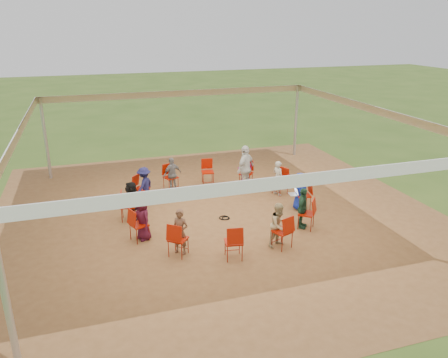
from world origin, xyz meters
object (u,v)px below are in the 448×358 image
object	(u,v)px
chair_3	(208,172)
chair_5	(141,189)
chair_0	(303,195)
person_seated_1	(278,178)
person_seated_7	(180,232)
chair_10	(282,232)
person_seated_9	(302,208)
chair_2	(246,173)
person_seated_3	(172,174)
person_seated_0	(300,191)
chair_4	(171,177)
person_seated_4	(144,185)
person_seated_5	(132,201)
chair_7	(139,225)
person_seated_6	(143,218)
chair_9	(234,242)
person_seated_2	(245,171)
person_seated_8	(279,225)
chair_6	(128,206)
chair_8	(178,239)
cable_coil	(225,218)
chair_1	(280,181)
standing_person	(246,168)
chair_11	(306,214)
laptop	(295,192)

from	to	relation	value
chair_3	chair_5	xyz separation A→B (m)	(-2.47, -0.96, 0.00)
chair_0	person_seated_1	xyz separation A→B (m)	(-0.26, 1.32, 0.15)
person_seated_7	chair_3	bearing A→B (deg)	105.36
chair_10	person_seated_9	bearing A→B (deg)	19.94
chair_2	person_seated_3	size ratio (longest dim) A/B	0.76
person_seated_0	person_seated_7	bearing A→B (deg)	120.00
chair_4	person_seated_9	bearing A→B (deg)	104.64
person_seated_4	person_seated_5	world-z (taller)	same
chair_7	person_seated_6	xyz separation A→B (m)	(0.11, 0.04, 0.15)
chair_9	person_seated_7	world-z (taller)	person_seated_7
chair_0	chair_10	bearing A→B (deg)	150.00
chair_2	chair_4	size ratio (longest dim) A/B	1.00
person_seated_2	person_seated_7	bearing A→B (deg)	90.00
person_seated_0	person_seated_8	size ratio (longest dim) A/B	1.00
chair_9	person_seated_9	size ratio (longest dim) A/B	0.76
chair_6	chair_8	xyz separation A→B (m)	(0.96, -2.47, 0.00)
person_seated_2	chair_0	bearing A→B (deg)	152.30
chair_7	person_seated_7	distance (m)	1.35
chair_4	cable_coil	xyz separation A→B (m)	(1.05, -2.83, -0.43)
chair_7	chair_8	distance (m)	1.37
chair_4	cable_coil	world-z (taller)	chair_4
chair_7	chair_10	distance (m)	3.75
chair_0	person_seated_8	bearing A→B (deg)	147.70
chair_3	chair_5	distance (m)	2.65
chair_1	person_seated_8	bearing A→B (deg)	133.67
person_seated_3	person_seated_8	bearing A→B (deg)	90.00
person_seated_8	person_seated_9	size ratio (longest dim) A/B	1.00
chair_0	person_seated_4	size ratio (longest dim) A/B	0.76
chair_8	person_seated_1	bearing A→B (deg)	75.36
person_seated_1	person_seated_4	distance (m)	4.39
person_seated_6	cable_coil	distance (m)	2.58
chair_6	chair_7	world-z (taller)	same
chair_7	chair_9	size ratio (longest dim) A/B	1.00
chair_6	person_seated_2	distance (m)	4.49
chair_3	chair_7	size ratio (longest dim) A/B	1.00
chair_5	person_seated_6	bearing A→B (deg)	32.30
chair_1	standing_person	xyz separation A→B (m)	(-1.02, 0.63, 0.36)
chair_4	person_seated_3	distance (m)	0.19
chair_11	person_seated_5	distance (m)	5.01
chair_2	chair_5	bearing A→B (deg)	45.00
chair_3	person_seated_0	distance (m)	3.67
chair_7	laptop	size ratio (longest dim) A/B	2.52
chair_5	person_seated_1	world-z (taller)	person_seated_1
chair_0	chair_7	world-z (taller)	same
person_seated_8	chair_11	bearing A→B (deg)	10.06
chair_4	cable_coil	size ratio (longest dim) A/B	2.71
person_seated_2	standing_person	world-z (taller)	standing_person
chair_9	laptop	xyz separation A→B (m)	(2.75, 2.26, 0.12)
chair_0	standing_person	size ratio (longest dim) A/B	0.56
standing_person	chair_4	bearing A→B (deg)	-58.83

